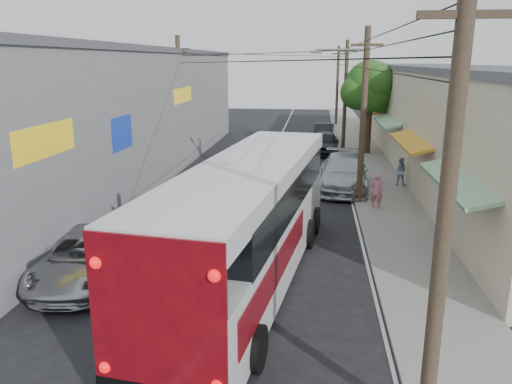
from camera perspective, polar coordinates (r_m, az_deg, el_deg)
ground at (r=12.37m, az=-8.99°, el=-17.34°), size 120.00×120.00×0.00m
sidewalk at (r=30.93m, az=13.03°, el=2.32°), size 3.00×80.00×0.12m
building_right at (r=33.19m, az=20.78°, el=7.99°), size 7.09×40.00×6.25m
building_left at (r=30.46m, az=-15.73°, el=8.81°), size 7.20×36.00×7.25m
utility_poles at (r=30.47m, az=7.00°, el=10.15°), size 11.80×45.28×8.00m
street_tree at (r=36.31m, az=13.07°, el=11.48°), size 4.40×4.00×6.60m
coach_bus at (r=15.00m, az=-0.59°, el=-3.16°), size 4.33×13.08×3.70m
jeepney at (r=16.27m, az=-18.79°, el=-7.00°), size 2.91×5.41×1.44m
parked_suv at (r=26.45m, az=9.98°, el=2.20°), size 2.77×6.15×1.75m
parked_car_mid at (r=36.51m, az=7.90°, el=5.61°), size 2.08×4.77×1.60m
parked_car_far at (r=42.24m, az=7.78°, el=6.75°), size 1.78×4.49×1.45m
pedestrian_near at (r=22.97m, az=13.61°, el=0.18°), size 0.67×0.55×1.58m
pedestrian_far at (r=27.50m, az=16.15°, el=2.28°), size 0.86×0.76×1.48m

